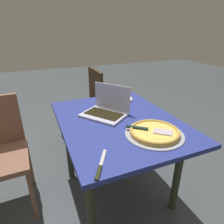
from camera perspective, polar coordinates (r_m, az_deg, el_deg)
name	(u,v)px	position (r m, az deg, el deg)	size (l,w,h in m)	color
ground_plane	(117,190)	(1.89, 1.52, -21.99)	(12.00, 12.00, 0.00)	#3A3F43
dining_table	(118,130)	(1.51, 1.77, -5.38)	(1.11, 0.85, 0.71)	navy
laptop	(106,109)	(1.53, -1.67, 0.86)	(0.41, 0.39, 0.22)	#B2B1C8
pizza_plate	(121,99)	(1.86, 2.68, 3.93)	(0.22, 0.22, 0.04)	white
pizza_tray	(154,132)	(1.29, 12.36, -5.79)	(0.38, 0.38, 0.04)	#91939E
table_knife	(100,167)	(1.00, -3.47, -15.79)	(0.22, 0.14, 0.01)	#B5B1B9
chair_far	(86,103)	(2.34, -7.59, 2.55)	(0.45, 0.45, 0.91)	#312212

